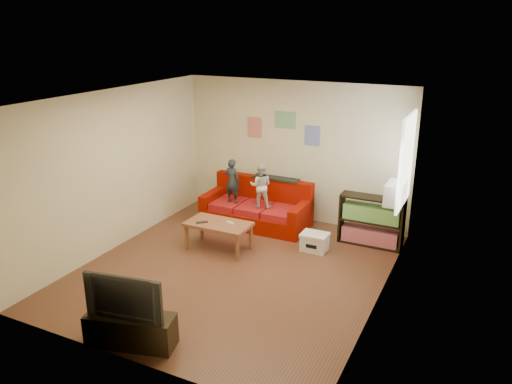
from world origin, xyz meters
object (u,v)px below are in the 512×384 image
at_px(tv_stand, 131,330).
at_px(coffee_table, 218,227).
at_px(child_a, 232,181).
at_px(bookshelf, 371,223).
at_px(file_box, 315,242).
at_px(sofa, 258,209).
at_px(television, 128,294).
at_px(child_b, 261,186).

bearing_deg(tv_stand, coffee_table, 83.12).
height_order(child_a, bookshelf, child_a).
distance_m(child_a, file_box, 2.04).
distance_m(coffee_table, file_box, 1.66).
bearing_deg(child_a, coffee_table, 109.48).
xyz_separation_m(coffee_table, bookshelf, (2.28, 1.34, -0.03)).
bearing_deg(tv_stand, bookshelf, 50.54).
distance_m(bookshelf, file_box, 1.06).
distance_m(sofa, child_a, 0.73).
relative_size(bookshelf, tv_stand, 1.02).
height_order(coffee_table, tv_stand, coffee_table).
relative_size(file_box, tv_stand, 0.42).
distance_m(sofa, coffee_table, 1.35).
bearing_deg(coffee_table, television, -81.98).
height_order(child_b, coffee_table, child_b).
height_order(coffee_table, bookshelf, bookshelf).
distance_m(sofa, file_box, 1.56).
xyz_separation_m(coffee_table, television, (0.39, -2.79, 0.27)).
distance_m(child_b, tv_stand, 4.02).
bearing_deg(television, sofa, 84.71).
bearing_deg(child_b, file_box, 139.35).
relative_size(child_a, coffee_table, 0.78).
distance_m(coffee_table, bookshelf, 2.65).
bearing_deg(bookshelf, child_b, -175.17).
bearing_deg(child_b, child_a, -18.99).
xyz_separation_m(child_b, file_box, (1.25, -0.50, -0.69)).
bearing_deg(child_b, bookshelf, 165.84).
distance_m(tv_stand, television, 0.49).
height_order(bookshelf, television, television).
distance_m(child_b, coffee_table, 1.27).
distance_m(child_a, television, 4.04).
relative_size(coffee_table, file_box, 2.42).
distance_m(coffee_table, television, 2.83).
height_order(bookshelf, tv_stand, bookshelf).
bearing_deg(coffee_table, bookshelf, 30.49).
relative_size(sofa, television, 2.06).
height_order(sofa, bookshelf, sofa).
bearing_deg(sofa, tv_stand, -85.81).
bearing_deg(child_a, bookshelf, -173.94).
xyz_separation_m(sofa, child_a, (-0.45, -0.17, 0.55)).
height_order(coffee_table, file_box, coffee_table).
bearing_deg(file_box, bookshelf, 40.24).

